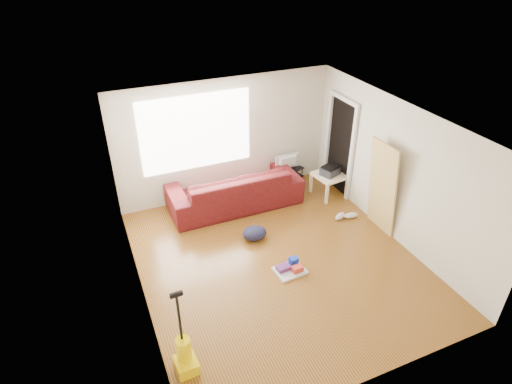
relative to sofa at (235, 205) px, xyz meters
name	(u,v)px	position (x,y,z in m)	size (l,w,h in m)	color
room	(280,194)	(0.11, -1.80, 1.25)	(4.51, 5.01, 2.51)	#613409
sofa	(235,205)	(0.00, 0.00, 0.00)	(2.66, 1.04, 0.78)	#33090B
tv_stand	(288,177)	(1.36, 0.27, 0.22)	(0.69, 0.50, 0.43)	black
tv	(289,162)	(1.36, 0.27, 0.59)	(0.57, 0.07, 0.33)	black
side_table	(329,178)	(1.99, -0.39, 0.41)	(0.66, 0.66, 0.48)	beige
printer	(330,170)	(1.99, -0.39, 0.58)	(0.45, 0.40, 0.20)	#25252B
bucket	(233,215)	(-0.17, -0.35, 0.00)	(0.30, 0.30, 0.30)	#1C40B4
toilet_paper	(232,208)	(-0.20, -0.38, 0.20)	(0.11, 0.11, 0.10)	white
cleaning_tray	(290,268)	(0.12, -2.25, 0.05)	(0.52, 0.43, 0.18)	silver
backpack	(254,238)	(-0.08, -1.20, 0.00)	(0.45, 0.36, 0.25)	black
sneakers	(345,216)	(1.82, -1.32, 0.06)	(0.51, 0.26, 0.11)	silver
vacuum	(185,356)	(-1.96, -3.37, 0.24)	(0.28, 0.32, 1.28)	#FFD500
door_panel	(375,228)	(2.17, -1.81, 0.00)	(0.04, 0.71, 1.79)	tan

